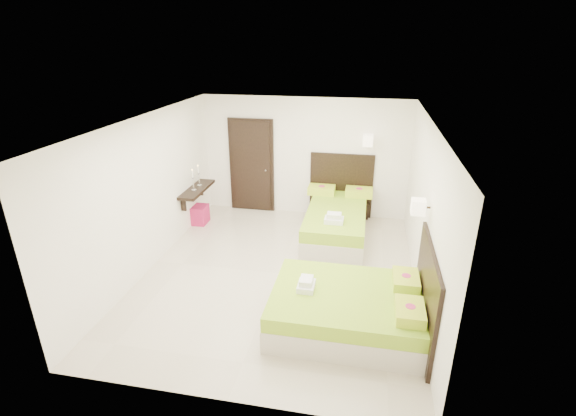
% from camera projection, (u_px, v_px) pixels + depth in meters
% --- Properties ---
extents(floor, '(5.50, 5.50, 0.00)m').
position_uv_depth(floor, '(279.00, 273.00, 7.13)').
color(floor, beige).
rests_on(floor, ground).
extents(bed_single, '(1.38, 2.29, 1.89)m').
position_uv_depth(bed_single, '(337.00, 219.00, 8.40)').
color(bed_single, beige).
rests_on(bed_single, ground).
extents(bed_double, '(2.08, 1.76, 1.71)m').
position_uv_depth(bed_double, '(353.00, 308.00, 5.72)').
color(bed_double, beige).
rests_on(bed_double, ground).
extents(nightstand, '(0.42, 0.38, 0.35)m').
position_uv_depth(nightstand, '(359.00, 209.00, 9.33)').
color(nightstand, black).
rests_on(nightstand, ground).
extents(ottoman, '(0.40, 0.40, 0.39)m').
position_uv_depth(ottoman, '(198.00, 214.00, 9.00)').
color(ottoman, '#AD174D').
rests_on(ottoman, ground).
extents(door, '(1.02, 0.15, 2.14)m').
position_uv_depth(door, '(252.00, 166.00, 9.39)').
color(door, black).
rests_on(door, ground).
extents(console_shelf, '(0.35, 1.20, 0.78)m').
position_uv_depth(console_shelf, '(197.00, 190.00, 8.64)').
color(console_shelf, black).
rests_on(console_shelf, ground).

